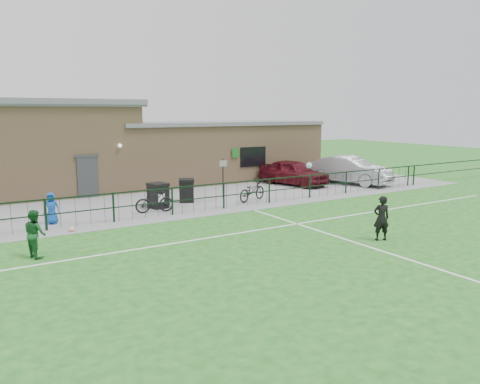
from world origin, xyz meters
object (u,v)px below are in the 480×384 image
outfield_player (35,234)px  bicycle_d (154,201)px  wheelie_bin_left (158,197)px  bicycle_e (252,191)px  car_silver (349,170)px  car_maroon (294,172)px  ball_ground (72,229)px  sign_post (223,178)px  spectator_child (51,208)px  wheelie_bin_right (186,191)px

outfield_player → bicycle_d: bearing=-69.7°
wheelie_bin_left → bicycle_e: wheelie_bin_left is taller
car_silver → bicycle_e: size_ratio=2.61×
car_silver → bicycle_d: bearing=169.3°
bicycle_e → outfield_player: bearing=90.6°
car_maroon → outfield_player: bearing=-169.5°
outfield_player → ball_ground: (1.56, 2.52, -0.62)m
sign_post → wheelie_bin_left: bearing=-170.9°
car_silver → bicycle_d: size_ratio=3.04×
wheelie_bin_left → bicycle_e: (4.55, -0.80, -0.02)m
car_silver → outfield_player: bearing=179.2°
spectator_child → outfield_player: size_ratio=0.85×
wheelie_bin_left → car_maroon: car_maroon is taller
wheelie_bin_right → car_silver: size_ratio=0.20×
wheelie_bin_left → wheelie_bin_right: 1.84m
wheelie_bin_right → outfield_player: bearing=-120.3°
car_maroon → spectator_child: (-14.13, -2.87, -0.14)m
car_maroon → car_silver: 3.45m
car_maroon → bicycle_e: (-4.91, -2.98, -0.24)m
wheelie_bin_left → car_maroon: 9.71m
spectator_child → outfield_player: outfield_player is taller
spectator_child → ball_ground: (0.38, -1.63, -0.53)m
wheelie_bin_left → outfield_player: size_ratio=0.72×
wheelie_bin_right → car_maroon: (7.74, 1.51, 0.24)m
bicycle_d → ball_ground: 4.09m
sign_post → car_maroon: bearing=15.4°
outfield_player → spectator_child: bearing=-32.5°
car_silver → bicycle_e: (-8.06, -1.56, -0.32)m
wheelie_bin_right → spectator_child: size_ratio=0.84×
car_silver → bicycle_d: car_silver is taller
spectator_child → outfield_player: 4.31m
car_silver → wheelie_bin_left: bearing=165.8°
sign_post → bicycle_d: size_ratio=1.20×
bicycle_d → spectator_child: bearing=97.6°
wheelie_bin_right → wheelie_bin_left: bearing=-135.3°
car_silver → ball_ground: 17.20m
wheelie_bin_left → bicycle_e: size_ratio=0.54×
car_maroon → spectator_child: 14.42m
sign_post → car_maroon: sign_post is taller
wheelie_bin_right → bicycle_e: wheelie_bin_right is taller
wheelie_bin_left → bicycle_d: 0.98m
spectator_child → outfield_player: bearing=-89.0°
bicycle_d → spectator_child: (-4.16, 0.15, 0.12)m
car_maroon → ball_ground: bearing=-176.0°
wheelie_bin_right → car_silver: car_silver is taller
wheelie_bin_right → sign_post: sign_post is taller
car_maroon → car_silver: size_ratio=0.87×
car_maroon → ball_ground: 14.49m
sign_post → ball_ground: sign_post is taller
ball_ground → car_silver: bearing=10.3°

